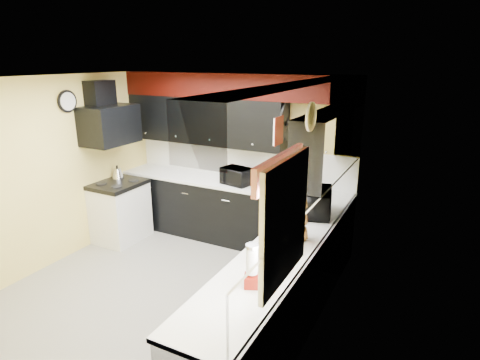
% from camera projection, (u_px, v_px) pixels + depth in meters
% --- Properties ---
extents(ground, '(3.60, 3.60, 0.00)m').
position_uv_depth(ground, '(172.00, 286.00, 4.97)').
color(ground, gray).
rests_on(ground, ground).
extents(wall_back, '(3.60, 0.06, 2.50)m').
position_uv_depth(wall_back, '(239.00, 157.00, 6.13)').
color(wall_back, '#E0C666').
rests_on(wall_back, ground).
extents(wall_right, '(0.06, 3.60, 2.50)m').
position_uv_depth(wall_right, '(320.00, 217.00, 3.81)').
color(wall_right, '#E0C666').
rests_on(wall_right, ground).
extents(wall_left, '(0.06, 3.60, 2.50)m').
position_uv_depth(wall_left, '(59.00, 171.00, 5.39)').
color(wall_left, '#E0C666').
rests_on(wall_left, ground).
extents(ceiling, '(3.60, 3.60, 0.06)m').
position_uv_depth(ceiling, '(161.00, 78.00, 4.23)').
color(ceiling, white).
rests_on(ceiling, wall_back).
extents(cab_back, '(3.60, 0.60, 0.90)m').
position_uv_depth(cab_back, '(230.00, 212.00, 6.11)').
color(cab_back, black).
rests_on(cab_back, ground).
extents(cab_right, '(0.60, 3.00, 0.90)m').
position_uv_depth(cab_right, '(276.00, 298.00, 3.92)').
color(cab_right, black).
rests_on(cab_right, ground).
extents(counter_back, '(3.62, 0.64, 0.04)m').
position_uv_depth(counter_back, '(230.00, 183.00, 5.97)').
color(counter_back, white).
rests_on(counter_back, cab_back).
extents(counter_right, '(0.64, 3.02, 0.04)m').
position_uv_depth(counter_right, '(278.00, 255.00, 3.79)').
color(counter_right, white).
rests_on(counter_right, cab_right).
extents(splash_back, '(3.60, 0.02, 0.50)m').
position_uv_depth(splash_back, '(239.00, 161.00, 6.14)').
color(splash_back, white).
rests_on(splash_back, counter_back).
extents(splash_right, '(0.02, 3.60, 0.50)m').
position_uv_depth(splash_right, '(318.00, 223.00, 3.83)').
color(splash_right, white).
rests_on(splash_right, counter_right).
extents(upper_back, '(2.60, 0.35, 0.70)m').
position_uv_depth(upper_back, '(204.00, 120.00, 6.04)').
color(upper_back, black).
rests_on(upper_back, wall_back).
extents(upper_right, '(0.35, 1.80, 0.70)m').
position_uv_depth(upper_right, '(331.00, 142.00, 4.49)').
color(upper_right, black).
rests_on(upper_right, wall_right).
extents(soffit_back, '(3.60, 0.36, 0.35)m').
position_uv_depth(soffit_back, '(233.00, 86.00, 5.66)').
color(soffit_back, black).
rests_on(soffit_back, wall_back).
extents(soffit_right, '(0.36, 3.24, 0.35)m').
position_uv_depth(soffit_right, '(301.00, 104.00, 3.42)').
color(soffit_right, black).
rests_on(soffit_right, wall_right).
extents(stove, '(0.60, 0.75, 0.86)m').
position_uv_depth(stove, '(121.00, 213.00, 6.13)').
color(stove, white).
rests_on(stove, ground).
extents(cooktop, '(0.62, 0.77, 0.06)m').
position_uv_depth(cooktop, '(118.00, 184.00, 6.00)').
color(cooktop, black).
rests_on(cooktop, stove).
extents(hood, '(0.50, 0.78, 0.55)m').
position_uv_depth(hood, '(110.00, 125.00, 5.76)').
color(hood, black).
rests_on(hood, wall_left).
extents(hood_duct, '(0.24, 0.40, 0.40)m').
position_uv_depth(hood_duct, '(100.00, 95.00, 5.69)').
color(hood_duct, black).
rests_on(hood_duct, wall_left).
extents(window, '(0.03, 0.86, 0.96)m').
position_uv_depth(window, '(285.00, 221.00, 2.97)').
color(window, white).
rests_on(window, wall_right).
extents(valance, '(0.04, 0.88, 0.20)m').
position_uv_depth(valance, '(280.00, 168.00, 2.87)').
color(valance, red).
rests_on(valance, wall_right).
extents(pan_top, '(0.03, 0.22, 0.40)m').
position_uv_depth(pan_top, '(285.00, 113.00, 5.34)').
color(pan_top, black).
rests_on(pan_top, upper_back).
extents(pan_mid, '(0.03, 0.28, 0.46)m').
position_uv_depth(pan_mid, '(281.00, 133.00, 5.30)').
color(pan_mid, black).
rests_on(pan_mid, upper_back).
extents(pan_low, '(0.03, 0.24, 0.42)m').
position_uv_depth(pan_low, '(288.00, 132.00, 5.53)').
color(pan_low, black).
rests_on(pan_low, upper_back).
extents(cut_board, '(0.03, 0.26, 0.35)m').
position_uv_depth(cut_board, '(278.00, 131.00, 5.18)').
color(cut_board, white).
rests_on(cut_board, upper_back).
extents(baskets, '(0.27, 0.27, 0.50)m').
position_uv_depth(baskets, '(293.00, 217.00, 4.00)').
color(baskets, brown).
rests_on(baskets, upper_right).
extents(clock, '(0.03, 0.30, 0.30)m').
position_uv_depth(clock, '(67.00, 101.00, 5.32)').
color(clock, black).
rests_on(clock, wall_left).
extents(deco_plate, '(0.03, 0.24, 0.24)m').
position_uv_depth(deco_plate, '(311.00, 117.00, 3.24)').
color(deco_plate, white).
rests_on(deco_plate, wall_right).
extents(toaster_oven, '(0.49, 0.43, 0.24)m').
position_uv_depth(toaster_oven, '(236.00, 176.00, 5.81)').
color(toaster_oven, black).
rests_on(toaster_oven, counter_back).
extents(microwave, '(0.50, 0.63, 0.30)m').
position_uv_depth(microwave, '(315.00, 202.00, 4.68)').
color(microwave, black).
rests_on(microwave, counter_right).
extents(utensil_crock, '(0.22, 0.22, 0.18)m').
position_uv_depth(utensil_crock, '(299.00, 187.00, 5.42)').
color(utensil_crock, silver).
rests_on(utensil_crock, counter_back).
extents(knife_block, '(0.15, 0.18, 0.25)m').
position_uv_depth(knife_block, '(282.00, 181.00, 5.55)').
color(knife_block, black).
rests_on(knife_block, counter_back).
extents(kettle, '(0.21, 0.21, 0.16)m').
position_uv_depth(kettle, '(117.00, 173.00, 6.18)').
color(kettle, '#B4B3B8').
rests_on(kettle, cooktop).
extents(dispenser_a, '(0.17, 0.17, 0.38)m').
position_uv_depth(dispenser_a, '(270.00, 247.00, 3.48)').
color(dispenser_a, '#6D010D').
rests_on(dispenser_a, counter_right).
extents(dispenser_b, '(0.16, 0.16, 0.33)m').
position_uv_depth(dispenser_b, '(252.00, 268.00, 3.19)').
color(dispenser_b, '#6A0504').
rests_on(dispenser_b, counter_right).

